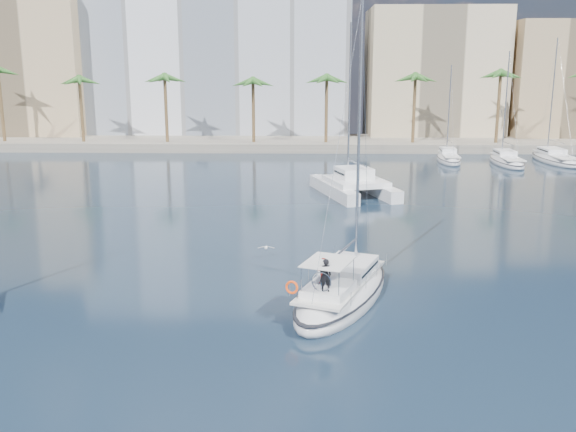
{
  "coord_description": "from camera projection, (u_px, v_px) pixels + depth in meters",
  "views": [
    {
      "loc": [
        2.11,
        -32.08,
        11.6
      ],
      "look_at": [
        1.28,
        1.5,
        3.69
      ],
      "focal_mm": 40.0,
      "sensor_mm": 36.0,
      "label": 1
    }
  ],
  "objects": [
    {
      "name": "palm_centre",
      "position": [
        289.0,
        75.0,
        87.03
      ],
      "size": [
        3.6,
        3.6,
        12.3
      ],
      "color": "brown",
      "rests_on": "ground"
    },
    {
      "name": "moored_yacht_b",
      "position": [
        506.0,
        164.0,
        77.07
      ],
      "size": [
        3.32,
        10.83,
        13.72
      ],
      "primitive_type": null,
      "rotation": [
        0.0,
        0.0,
        -0.02
      ],
      "color": "silver",
      "rests_on": "ground"
    },
    {
      "name": "main_sloop",
      "position": [
        342.0,
        292.0,
        32.2
      ],
      "size": [
        6.95,
        11.05,
        15.67
      ],
      "rotation": [
        0.0,
        0.0,
        -0.37
      ],
      "color": "silver",
      "rests_on": "ground"
    },
    {
      "name": "building_modern",
      "position": [
        216.0,
        50.0,
        102.04
      ],
      "size": [
        42.0,
        16.0,
        28.0
      ],
      "primitive_type": "cube",
      "color": "silver",
      "rests_on": "ground"
    },
    {
      "name": "ground",
      "position": [
        263.0,
        290.0,
        33.92
      ],
      "size": [
        160.0,
        160.0,
        0.0
      ],
      "primitive_type": "plane",
      "color": "black",
      "rests_on": "ground"
    },
    {
      "name": "building_tan_right",
      "position": [
        567.0,
        83.0,
        97.02
      ],
      "size": [
        18.0,
        12.0,
        18.0
      ],
      "primitive_type": "cube",
      "color": "tan",
      "rests_on": "ground"
    },
    {
      "name": "catamaran",
      "position": [
        354.0,
        183.0,
        58.78
      ],
      "size": [
        8.0,
        11.44,
        15.34
      ],
      "rotation": [
        0.0,
        0.0,
        0.3
      ],
      "color": "silver",
      "rests_on": "ground"
    },
    {
      "name": "building_tan_left",
      "position": [
        21.0,
        69.0,
        99.56
      ],
      "size": [
        22.0,
        14.0,
        22.0
      ],
      "primitive_type": "cube",
      "color": "tan",
      "rests_on": "ground"
    },
    {
      "name": "moored_yacht_a",
      "position": [
        448.0,
        162.0,
        79.18
      ],
      "size": [
        3.37,
        9.52,
        11.9
      ],
      "primitive_type": null,
      "rotation": [
        0.0,
        0.0,
        -0.07
      ],
      "color": "silver",
      "rests_on": "ground"
    },
    {
      "name": "palm_right",
      "position": [
        541.0,
        75.0,
        86.21
      ],
      "size": [
        3.6,
        3.6,
        12.3
      ],
      "color": "brown",
      "rests_on": "ground"
    },
    {
      "name": "moored_yacht_c",
      "position": [
        554.0,
        162.0,
        78.86
      ],
      "size": [
        3.98,
        12.33,
        15.54
      ],
      "primitive_type": null,
      "rotation": [
        0.0,
        0.0,
        0.03
      ],
      "color": "silver",
      "rests_on": "ground"
    },
    {
      "name": "palm_left",
      "position": [
        41.0,
        75.0,
        87.86
      ],
      "size": [
        3.6,
        3.6,
        12.3
      ],
      "color": "brown",
      "rests_on": "ground"
    },
    {
      "name": "seagull",
      "position": [
        266.0,
        248.0,
        39.32
      ],
      "size": [
        1.05,
        0.45,
        0.19
      ],
      "color": "silver",
      "rests_on": "ground"
    },
    {
      "name": "building_beige",
      "position": [
        433.0,
        76.0,
        99.22
      ],
      "size": [
        20.0,
        14.0,
        20.0
      ],
      "primitive_type": "cube",
      "color": "#CAB591",
      "rests_on": "ground"
    },
    {
      "name": "quay",
      "position": [
        289.0,
        143.0,
        93.15
      ],
      "size": [
        120.0,
        14.0,
        1.2
      ],
      "primitive_type": "cube",
      "color": "gray",
      "rests_on": "ground"
    }
  ]
}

